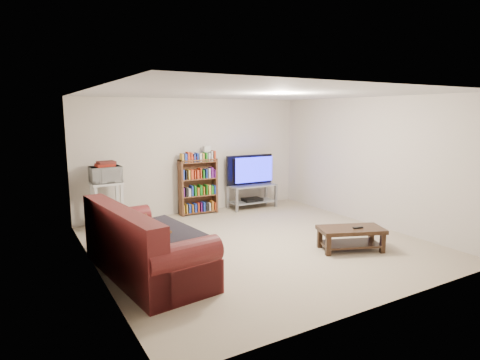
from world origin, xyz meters
TOP-DOWN VIEW (x-y plane):
  - floor at (0.00, 0.00)m, footprint 5.00×5.00m
  - ceiling at (0.00, 0.00)m, footprint 5.00×5.00m
  - wall_back at (0.00, 2.50)m, footprint 5.00×0.00m
  - wall_front at (0.00, -2.50)m, footprint 5.00×0.00m
  - wall_left at (-2.50, 0.00)m, footprint 0.00×5.00m
  - wall_right at (2.50, 0.00)m, footprint 0.00×5.00m
  - sofa at (-2.02, -0.33)m, footprint 1.20×2.28m
  - blanket at (-1.82, -0.46)m, footprint 1.05×1.24m
  - cat at (-1.84, -0.26)m, footprint 0.31×0.62m
  - coffee_table at (1.07, -1.00)m, footprint 1.10×0.82m
  - remote at (1.13, -1.08)m, footprint 0.17×0.08m
  - tv_stand at (1.23, 2.15)m, footprint 1.07×0.51m
  - television at (1.23, 2.15)m, footprint 1.14×0.18m
  - dvd_player at (1.23, 2.15)m, footprint 0.43×0.31m
  - bookshelf at (-0.02, 2.28)m, footprint 0.81×0.29m
  - shelf_clutter at (0.08, 2.29)m, footprint 0.59×0.19m
  - microwave_stand at (-1.92, 2.11)m, footprint 0.56×0.42m
  - microwave at (-1.92, 2.11)m, footprint 0.55×0.39m
  - game_boxes at (-1.92, 2.11)m, footprint 0.33×0.29m

SIDE VIEW (x-z plane):
  - floor at x=0.00m, z-range 0.00..0.00m
  - dvd_player at x=1.23m, z-range 0.16..0.22m
  - coffee_table at x=1.07m, z-range 0.07..0.43m
  - sofa at x=-2.02m, z-range -0.14..0.79m
  - tv_stand at x=1.23m, z-range 0.09..0.62m
  - remote at x=1.13m, z-range 0.36..0.38m
  - blanket at x=-1.82m, z-range 0.45..0.64m
  - microwave_stand at x=-1.92m, z-range 0.12..0.98m
  - bookshelf at x=-0.02m, z-range 0.02..1.18m
  - cat at x=-1.84m, z-range 0.52..0.70m
  - television at x=1.23m, z-range 0.53..1.19m
  - microwave at x=-1.92m, z-range 0.86..1.15m
  - game_boxes at x=-1.92m, z-range 1.15..1.20m
  - wall_back at x=0.00m, z-range -1.30..3.70m
  - wall_front at x=0.00m, z-range -1.30..3.70m
  - wall_left at x=-2.50m, z-range -1.30..3.70m
  - wall_right at x=2.50m, z-range -1.30..3.70m
  - shelf_clutter at x=0.08m, z-range 1.13..1.41m
  - ceiling at x=0.00m, z-range 2.40..2.40m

